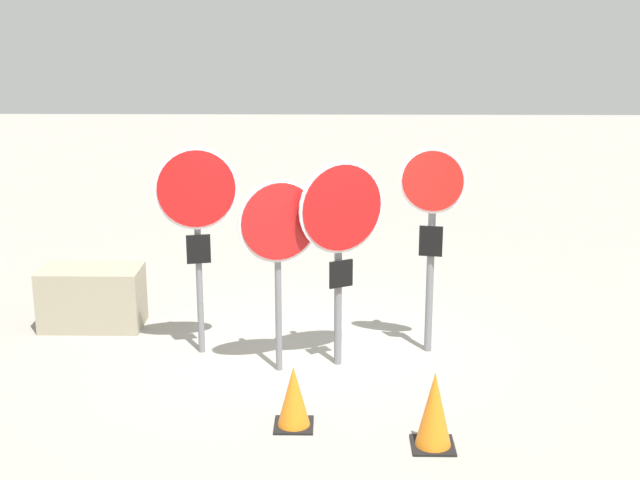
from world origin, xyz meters
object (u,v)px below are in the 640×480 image
at_px(stop_sign_2, 341,225).
at_px(stop_sign_0, 197,207).
at_px(storage_crate, 92,298).
at_px(traffic_cone_0, 434,410).
at_px(traffic_cone_1, 294,397).
at_px(stop_sign_1, 279,234).
at_px(stop_sign_3, 432,212).

bearing_deg(stop_sign_2, stop_sign_0, 141.30).
relative_size(stop_sign_0, storage_crate, 1.95).
xyz_separation_m(stop_sign_2, traffic_cone_0, (0.79, -1.73, -1.19)).
height_order(stop_sign_2, traffic_cone_1, stop_sign_2).
bearing_deg(stop_sign_1, traffic_cone_1, -101.52).
distance_m(stop_sign_1, stop_sign_3, 1.67).
bearing_deg(stop_sign_1, stop_sign_3, -1.27).
bearing_deg(stop_sign_1, stop_sign_2, -5.23).
distance_m(traffic_cone_0, traffic_cone_1, 1.27).
distance_m(stop_sign_1, stop_sign_2, 0.64).
bearing_deg(stop_sign_3, traffic_cone_0, -84.25).
xyz_separation_m(stop_sign_1, storage_crate, (-2.28, 1.27, -1.12)).
xyz_separation_m(stop_sign_2, traffic_cone_1, (-0.43, -1.38, -1.25)).
bearing_deg(traffic_cone_0, stop_sign_2, 114.57).
bearing_deg(stop_sign_0, storage_crate, 137.49).
bearing_deg(stop_sign_3, stop_sign_0, -167.91).
distance_m(stop_sign_1, traffic_cone_1, 1.71).
xyz_separation_m(stop_sign_3, traffic_cone_1, (-1.39, -1.76, -1.28)).
bearing_deg(stop_sign_2, traffic_cone_0, -92.84).
height_order(stop_sign_1, storage_crate, stop_sign_1).
xyz_separation_m(stop_sign_2, storage_crate, (-2.90, 1.10, -1.18)).
bearing_deg(stop_sign_1, traffic_cone_0, -68.41).
bearing_deg(stop_sign_2, storage_crate, 131.81).
xyz_separation_m(stop_sign_0, traffic_cone_0, (2.29, -2.03, -1.30)).
bearing_deg(stop_sign_2, stop_sign_3, -5.80).
height_order(stop_sign_1, traffic_cone_1, stop_sign_1).
bearing_deg(stop_sign_2, traffic_cone_1, -134.66).
height_order(stop_sign_2, stop_sign_3, stop_sign_3).
xyz_separation_m(stop_sign_1, traffic_cone_1, (0.19, -1.21, -1.19)).
bearing_deg(traffic_cone_0, traffic_cone_1, 163.80).
distance_m(stop_sign_3, traffic_cone_1, 2.58).
relative_size(stop_sign_1, stop_sign_2, 0.93).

